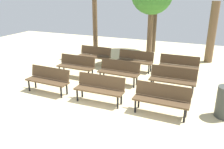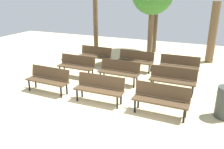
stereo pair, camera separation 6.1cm
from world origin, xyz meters
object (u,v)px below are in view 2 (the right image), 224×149
object	(u,v)px
bench_r1_c1	(119,71)
bench_r2_c0	(95,55)
bench_r1_c0	(77,65)
bench_r0_c2	(161,98)
bench_r1_c2	(173,78)
bench_r2_c1	(136,60)
tree_2	(96,24)
bench_r2_c2	(179,65)
bench_r0_c1	(100,87)
tree_3	(213,33)
bench_r0_c0	(48,78)

from	to	relation	value
bench_r1_c1	bench_r2_c0	distance (m)	2.64
bench_r1_c0	bench_r0_c2	bearing A→B (deg)	-23.87
bench_r1_c2	bench_r2_c1	bearing A→B (deg)	137.60
bench_r1_c0	tree_2	size ratio (longest dim) A/B	0.46
bench_r1_c1	bench_r2_c2	xyz separation A→B (m)	(2.02, 1.66, 0.00)
bench_r1_c0	tree_2	xyz separation A→B (m)	(-0.60, 2.98, 1.25)
bench_r0_c1	tree_3	xyz separation A→B (m)	(3.10, 6.22, 0.97)
bench_r2_c2	tree_3	xyz separation A→B (m)	(1.11, 2.78, 0.97)
bench_r0_c1	bench_r1_c0	size ratio (longest dim) A/B	1.00
bench_r0_c1	bench_r1_c2	world-z (taller)	same
tree_3	bench_r0_c2	bearing A→B (deg)	-100.23
tree_3	bench_r1_c1	bearing A→B (deg)	-125.16
bench_r0_c0	bench_r2_c2	size ratio (longest dim) A/B	1.01
bench_r0_c0	bench_r0_c2	distance (m)	3.97
bench_r1_c2	bench_r2_c2	distance (m)	1.71
bench_r1_c0	bench_r2_c0	distance (m)	1.77
bench_r0_c1	bench_r2_c1	distance (m)	3.50
bench_r2_c0	bench_r2_c1	world-z (taller)	same
bench_r0_c1	bench_r2_c0	world-z (taller)	same
bench_r0_c0	bench_r2_c1	xyz separation A→B (m)	(2.08, 3.49, 0.00)
bench_r1_c2	tree_3	distance (m)	4.71
bench_r0_c1	tree_3	world-z (taller)	tree_3
bench_r0_c2	bench_r1_c0	size ratio (longest dim) A/B	1.00
bench_r2_c2	tree_2	bearing A→B (deg)	163.23
bench_r2_c2	bench_r1_c1	bearing A→B (deg)	-140.89
bench_r2_c1	tree_3	size ratio (longest dim) A/B	0.54
bench_r0_c2	bench_r2_c0	xyz separation A→B (m)	(-3.95, 3.58, 0.00)
bench_r1_c0	bench_r2_c0	bearing A→B (deg)	92.45
bench_r2_c1	tree_2	world-z (taller)	tree_2
bench_r1_c1	tree_3	bearing A→B (deg)	56.53
bench_r1_c1	tree_3	xyz separation A→B (m)	(3.13, 4.44, 0.97)
bench_r0_c2	bench_r1_c0	distance (m)	4.30
bench_r0_c1	bench_r0_c2	xyz separation A→B (m)	(1.97, -0.02, 0.00)
bench_r0_c0	bench_r2_c1	size ratio (longest dim) A/B	1.01
bench_r2_c2	bench_r2_c1	bearing A→B (deg)	177.86
bench_r0_c0	bench_r2_c1	distance (m)	4.06
bench_r0_c1	bench_r0_c0	bearing A→B (deg)	178.98
bench_r1_c2	tree_2	world-z (taller)	tree_2
bench_r2_c0	bench_r2_c2	size ratio (longest dim) A/B	1.01
bench_r1_c0	tree_2	world-z (taller)	tree_2
bench_r0_c0	tree_2	xyz separation A→B (m)	(-0.53, 4.76, 1.25)
bench_r1_c0	bench_r2_c0	world-z (taller)	same
bench_r0_c0	bench_r1_c2	distance (m)	4.37
bench_r0_c2	bench_r1_c1	xyz separation A→B (m)	(-2.00, 1.80, 0.00)
bench_r2_c1	tree_3	bearing A→B (deg)	42.78
bench_r0_c1	bench_r2_c0	distance (m)	4.07
bench_r0_c2	bench_r2_c0	distance (m)	5.33
bench_r0_c2	tree_3	bearing A→B (deg)	80.90
bench_r2_c0	bench_r1_c0	bearing A→B (deg)	-86.30
bench_r1_c2	bench_r2_c1	size ratio (longest dim) A/B	1.00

